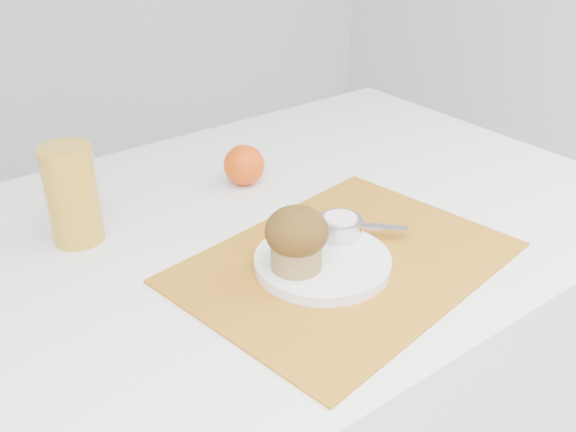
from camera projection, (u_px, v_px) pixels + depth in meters
table at (272, 391)px, 1.21m from camera, size 1.20×0.80×0.75m
placemat at (346, 262)px, 0.92m from camera, size 0.50×0.40×0.00m
plate at (322, 262)px, 0.90m from camera, size 0.23×0.23×0.02m
ramekin at (340, 227)px, 0.94m from camera, size 0.07×0.07×0.03m
cream at (341, 219)px, 0.94m from camera, size 0.05×0.05×0.01m
raspberry_near at (308, 228)px, 0.95m from camera, size 0.02×0.02×0.02m
raspberry_far at (340, 234)px, 0.94m from camera, size 0.02×0.02×0.02m
butter_knife at (349, 225)px, 0.97m from camera, size 0.13×0.14×0.00m
orange at (244, 165)px, 1.13m from camera, size 0.07×0.07×0.07m
juice_glass at (72, 195)px, 0.94m from camera, size 0.09×0.09×0.15m
muffin at (297, 238)px, 0.85m from camera, size 0.09×0.09×0.09m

